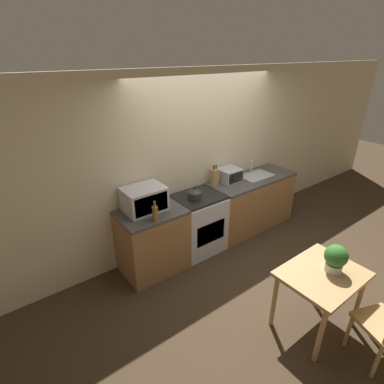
{
  "coord_description": "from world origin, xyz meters",
  "views": [
    {
      "loc": [
        -2.73,
        -2.42,
        2.78
      ],
      "look_at": [
        -0.53,
        0.52,
        1.05
      ],
      "focal_mm": 28.0,
      "sensor_mm": 36.0,
      "label": 1
    }
  ],
  "objects_px": {
    "kettle": "(195,194)",
    "bottle": "(155,213)",
    "microwave": "(144,199)",
    "dining_table": "(321,281)",
    "stove_range": "(198,223)",
    "toaster_oven": "(229,175)"
  },
  "relations": [
    {
      "from": "kettle",
      "to": "bottle",
      "type": "height_order",
      "value": "bottle"
    },
    {
      "from": "microwave",
      "to": "dining_table",
      "type": "height_order",
      "value": "microwave"
    },
    {
      "from": "microwave",
      "to": "dining_table",
      "type": "relative_size",
      "value": 0.62
    },
    {
      "from": "stove_range",
      "to": "dining_table",
      "type": "height_order",
      "value": "stove_range"
    },
    {
      "from": "bottle",
      "to": "dining_table",
      "type": "distance_m",
      "value": 1.98
    },
    {
      "from": "bottle",
      "to": "microwave",
      "type": "bearing_deg",
      "value": 85.06
    },
    {
      "from": "stove_range",
      "to": "dining_table",
      "type": "xyz_separation_m",
      "value": [
        0.14,
        -1.91,
        0.17
      ]
    },
    {
      "from": "microwave",
      "to": "toaster_oven",
      "type": "distance_m",
      "value": 1.55
    },
    {
      "from": "kettle",
      "to": "dining_table",
      "type": "bearing_deg",
      "value": -82.56
    },
    {
      "from": "toaster_oven",
      "to": "dining_table",
      "type": "xyz_separation_m",
      "value": [
        -0.59,
        -2.04,
        -0.38
      ]
    },
    {
      "from": "kettle",
      "to": "dining_table",
      "type": "height_order",
      "value": "kettle"
    },
    {
      "from": "kettle",
      "to": "toaster_oven",
      "type": "distance_m",
      "value": 0.86
    },
    {
      "from": "stove_range",
      "to": "microwave",
      "type": "bearing_deg",
      "value": 173.67
    },
    {
      "from": "stove_range",
      "to": "toaster_oven",
      "type": "relative_size",
      "value": 2.67
    },
    {
      "from": "microwave",
      "to": "toaster_oven",
      "type": "bearing_deg",
      "value": 1.63
    },
    {
      "from": "kettle",
      "to": "toaster_oven",
      "type": "bearing_deg",
      "value": 12.77
    },
    {
      "from": "stove_range",
      "to": "kettle",
      "type": "height_order",
      "value": "kettle"
    },
    {
      "from": "bottle",
      "to": "toaster_oven",
      "type": "height_order",
      "value": "bottle"
    },
    {
      "from": "stove_range",
      "to": "toaster_oven",
      "type": "distance_m",
      "value": 0.93
    },
    {
      "from": "microwave",
      "to": "bottle",
      "type": "height_order",
      "value": "microwave"
    },
    {
      "from": "stove_range",
      "to": "bottle",
      "type": "bearing_deg",
      "value": -164.92
    },
    {
      "from": "bottle",
      "to": "toaster_oven",
      "type": "distance_m",
      "value": 1.61
    }
  ]
}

